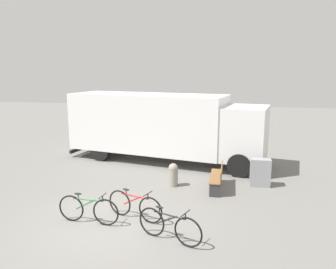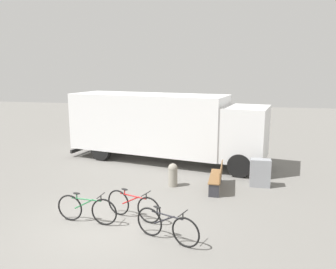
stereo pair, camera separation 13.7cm
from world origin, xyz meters
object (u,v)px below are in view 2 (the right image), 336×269
at_px(bollard_near_bench, 173,174).
at_px(bicycle_far, 167,226).
at_px(utility_box, 260,173).
at_px(delivery_truck, 163,124).
at_px(bicycle_near, 87,209).
at_px(bicycle_middle, 133,205).
at_px(park_bench, 218,176).

bearing_deg(bollard_near_bench, bicycle_far, -81.85).
bearing_deg(bollard_near_bench, utility_box, 10.61).
height_order(delivery_truck, utility_box, delivery_truck).
bearing_deg(bicycle_near, delivery_truck, 87.83).
height_order(delivery_truck, bicycle_middle, delivery_truck).
distance_m(delivery_truck, bicycle_far, 7.27).
relative_size(park_bench, bollard_near_bench, 2.01).
distance_m(bicycle_far, bollard_near_bench, 3.83).
relative_size(park_bench, utility_box, 1.69).
bearing_deg(bicycle_middle, park_bench, 70.51).
xyz_separation_m(bicycle_far, utility_box, (2.49, 4.36, 0.10)).
bearing_deg(bicycle_far, bicycle_near, -171.92).
distance_m(delivery_truck, park_bench, 4.29).
xyz_separation_m(park_bench, bollard_near_bench, (-1.57, 0.00, -0.01)).
xyz_separation_m(bicycle_near, bicycle_middle, (1.16, 0.47, 0.00)).
distance_m(delivery_truck, bicycle_near, 6.62).
relative_size(delivery_truck, bicycle_far, 5.46).
bearing_deg(park_bench, bicycle_near, 135.05).
relative_size(bicycle_far, bollard_near_bench, 2.00).
xyz_separation_m(bicycle_middle, bicycle_far, (1.16, -1.01, 0.00)).
height_order(bicycle_middle, bicycle_far, same).
relative_size(bollard_near_bench, utility_box, 0.84).
bearing_deg(delivery_truck, bollard_near_bench, -60.94).
relative_size(delivery_truck, park_bench, 5.42).
bearing_deg(bicycle_near, bicycle_middle, 26.73).
bearing_deg(park_bench, bicycle_far, 165.55).
bearing_deg(bollard_near_bench, bicycle_middle, -102.39).
xyz_separation_m(bicycle_near, bollard_near_bench, (1.77, 3.26, 0.06)).
height_order(bollard_near_bench, utility_box, utility_box).
bearing_deg(bicycle_near, bicycle_far, -8.57).
distance_m(park_bench, utility_box, 1.57).
bearing_deg(bicycle_far, delivery_truck, 123.70).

